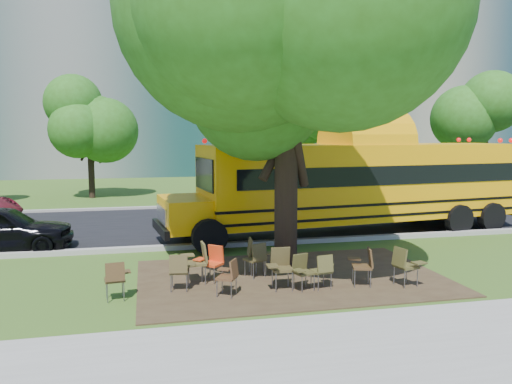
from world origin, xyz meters
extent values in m
plane|color=#36591B|center=(0.00, 0.00, 0.00)|extent=(160.00, 160.00, 0.00)
cube|color=gray|center=(0.00, -5.00, 0.02)|extent=(60.00, 4.00, 0.04)
cube|color=#382819|center=(1.00, -0.50, 0.01)|extent=(7.00, 4.50, 0.03)
cube|color=black|center=(0.00, 7.00, 0.02)|extent=(80.00, 8.00, 0.04)
cube|color=gray|center=(0.00, 3.00, 0.07)|extent=(80.00, 0.25, 0.14)
cube|color=gray|center=(0.00, 11.10, 0.07)|extent=(80.00, 0.25, 0.14)
cube|color=gray|center=(-8.00, 36.00, 11.00)|extent=(38.00, 16.00, 22.00)
cube|color=gray|center=(24.00, 38.00, 12.50)|extent=(30.00, 16.00, 25.00)
cylinder|color=black|center=(-5.00, 16.00, 1.75)|extent=(0.32, 0.32, 3.50)
sphere|color=#275714|center=(-5.00, 16.00, 4.22)|extent=(4.80, 4.80, 4.80)
cylinder|color=black|center=(8.00, 14.00, 2.10)|extent=(0.38, 0.38, 4.20)
sphere|color=#275714|center=(8.00, 14.00, 5.04)|extent=(5.60, 5.60, 5.60)
cylinder|color=black|center=(16.00, 13.00, 1.80)|extent=(0.34, 0.34, 3.60)
sphere|color=#275714|center=(16.00, 13.00, 4.35)|extent=(5.00, 5.00, 5.00)
cylinder|color=black|center=(1.07, 0.21, 1.99)|extent=(0.56, 0.56, 3.98)
sphere|color=#275714|center=(1.07, 0.21, 5.06)|extent=(7.20, 7.20, 7.20)
cube|color=#E89B07|center=(4.93, 4.10, 1.77)|extent=(11.22, 3.84, 2.45)
cube|color=black|center=(5.23, 4.14, 2.05)|extent=(10.63, 3.80, 0.60)
cube|color=#E89B07|center=(-1.15, 3.35, 1.00)|extent=(1.56, 2.34, 0.95)
cube|color=black|center=(4.93, 4.10, 1.15)|extent=(11.24, 3.87, 0.08)
cube|color=black|center=(4.93, 4.10, 0.78)|extent=(11.24, 3.87, 0.08)
cylinder|color=black|center=(-0.57, 2.16, 0.50)|extent=(1.03, 0.42, 1.00)
cylinder|color=black|center=(-0.88, 4.64, 0.50)|extent=(1.03, 0.42, 1.00)
cylinder|color=black|center=(7.97, 3.22, 0.50)|extent=(1.03, 0.42, 1.00)
cylinder|color=black|center=(7.66, 5.70, 0.50)|extent=(1.03, 0.42, 1.00)
cylinder|color=black|center=(9.35, 3.39, 0.50)|extent=(1.03, 0.42, 1.00)
cylinder|color=black|center=(9.05, 5.87, 0.50)|extent=(1.03, 0.42, 1.00)
cube|color=#453018|center=(-2.92, -1.22, 0.42)|extent=(0.44, 0.42, 0.05)
cube|color=#453018|center=(-2.90, -1.39, 0.62)|extent=(0.38, 0.14, 0.37)
cube|color=#453018|center=(-2.71, -1.06, 0.53)|extent=(0.24, 0.29, 0.03)
cylinder|color=slate|center=(-3.10, -1.09, 0.21)|extent=(0.02, 0.02, 0.42)
cylinder|color=slate|center=(-2.74, -1.36, 0.21)|extent=(0.02, 0.02, 0.42)
cube|color=#453B1E|center=(-1.61, -0.94, 0.43)|extent=(0.45, 0.43, 0.05)
cube|color=#453B1E|center=(-1.64, -1.11, 0.64)|extent=(0.39, 0.14, 0.38)
cube|color=#453B1E|center=(-1.37, -0.84, 0.54)|extent=(0.24, 0.29, 0.03)
cylinder|color=slate|center=(-1.75, -0.76, 0.21)|extent=(0.02, 0.02, 0.43)
cylinder|color=slate|center=(-1.48, -1.12, 0.21)|extent=(0.02, 0.02, 0.43)
cube|color=#4C301B|center=(-0.69, -1.54, 0.41)|extent=(0.50, 0.51, 0.05)
cube|color=#4C301B|center=(-0.55, -1.62, 0.61)|extent=(0.25, 0.36, 0.36)
cube|color=#4C301B|center=(-0.70, -1.28, 0.52)|extent=(0.32, 0.30, 0.03)
cylinder|color=slate|center=(-0.90, -1.59, 0.20)|extent=(0.02, 0.02, 0.41)
cylinder|color=slate|center=(-0.48, -1.48, 0.20)|extent=(0.02, 0.02, 0.41)
cube|color=#43391D|center=(0.53, -1.38, 0.47)|extent=(0.45, 0.43, 0.05)
cube|color=#43391D|center=(0.54, -1.19, 0.70)|extent=(0.42, 0.11, 0.42)
cube|color=#43391D|center=(0.28, -1.52, 0.60)|extent=(0.24, 0.30, 0.03)
cylinder|color=slate|center=(0.71, -1.57, 0.24)|extent=(0.03, 0.03, 0.47)
cylinder|color=slate|center=(0.36, -1.20, 0.24)|extent=(0.03, 0.03, 0.47)
cube|color=#494620|center=(1.36, -1.51, 0.41)|extent=(0.44, 0.43, 0.05)
cube|color=#494620|center=(1.39, -1.67, 0.61)|extent=(0.38, 0.15, 0.37)
cube|color=#494620|center=(1.56, -1.34, 0.52)|extent=(0.24, 0.29, 0.03)
cylinder|color=slate|center=(1.18, -1.38, 0.21)|extent=(0.02, 0.02, 0.41)
cylinder|color=slate|center=(1.54, -1.63, 0.21)|extent=(0.02, 0.02, 0.41)
cube|color=#413C1C|center=(0.97, -1.53, 0.41)|extent=(0.47, 0.45, 0.05)
cube|color=#413C1C|center=(0.93, -1.38, 0.61)|extent=(0.37, 0.19, 0.36)
cube|color=#413C1C|center=(0.80, -1.72, 0.52)|extent=(0.26, 0.30, 0.03)
cylinder|color=slate|center=(1.16, -1.64, 0.20)|extent=(0.02, 0.02, 0.41)
cylinder|color=slate|center=(0.78, -1.43, 0.20)|extent=(0.02, 0.02, 0.41)
cube|color=#432E18|center=(2.30, -1.51, 0.45)|extent=(0.50, 0.52, 0.05)
cube|color=#432E18|center=(2.47, -1.56, 0.67)|extent=(0.21, 0.41, 0.40)
cube|color=#432E18|center=(2.24, -1.24, 0.57)|extent=(0.33, 0.29, 0.03)
cylinder|color=slate|center=(2.09, -1.62, 0.22)|extent=(0.02, 0.02, 0.45)
cylinder|color=slate|center=(2.51, -1.39, 0.22)|extent=(0.02, 0.02, 0.45)
cube|color=#44411D|center=(3.24, -1.72, 0.46)|extent=(0.48, 0.50, 0.05)
cube|color=#44411D|center=(3.06, -1.75, 0.69)|extent=(0.17, 0.42, 0.41)
cube|color=#44411D|center=(3.43, -1.93, 0.58)|extent=(0.32, 0.28, 0.03)
cylinder|color=slate|center=(3.38, -1.52, 0.23)|extent=(0.02, 0.02, 0.46)
cylinder|color=slate|center=(3.11, -1.92, 0.23)|extent=(0.02, 0.02, 0.46)
cube|color=brown|center=(-1.22, -0.53, 0.48)|extent=(0.45, 0.47, 0.05)
cube|color=brown|center=(-1.03, -0.52, 0.72)|extent=(0.12, 0.44, 0.43)
cube|color=brown|center=(-1.38, -0.28, 0.61)|extent=(0.31, 0.25, 0.03)
cylinder|color=slate|center=(-1.39, -0.72, 0.24)|extent=(0.03, 0.03, 0.48)
cylinder|color=slate|center=(-1.05, -0.34, 0.24)|extent=(0.03, 0.03, 0.48)
cube|color=red|center=(-0.85, -0.49, 0.43)|extent=(0.55, 0.55, 0.05)
cube|color=red|center=(-0.74, -0.36, 0.64)|extent=(0.35, 0.32, 0.38)
cube|color=red|center=(-1.11, -0.44, 0.55)|extent=(0.33, 0.34, 0.03)
cylinder|color=slate|center=(-0.84, -0.72, 0.22)|extent=(0.02, 0.02, 0.43)
cylinder|color=slate|center=(-0.87, -0.26, 0.22)|extent=(0.02, 0.02, 0.43)
cube|color=#483E1F|center=(0.29, -0.08, 0.46)|extent=(0.44, 0.46, 0.05)
cube|color=#483E1F|center=(0.11, -0.07, 0.68)|extent=(0.13, 0.41, 0.41)
cube|color=#483E1F|center=(0.41, -0.34, 0.58)|extent=(0.30, 0.25, 0.03)
cylinder|color=slate|center=(0.47, 0.08, 0.23)|extent=(0.02, 0.02, 0.46)
cylinder|color=slate|center=(0.10, -0.24, 0.23)|extent=(0.02, 0.02, 0.46)
cube|color=#473D1E|center=(0.17, -0.32, 0.44)|extent=(0.53, 0.52, 0.05)
cube|color=#473D1E|center=(0.24, -0.48, 0.65)|extent=(0.39, 0.25, 0.39)
cube|color=#473D1E|center=(0.33, -0.10, 0.55)|extent=(0.31, 0.34, 0.03)
cylinder|color=slate|center=(-0.05, -0.24, 0.22)|extent=(0.02, 0.02, 0.44)
cylinder|color=slate|center=(0.39, -0.41, 0.22)|extent=(0.02, 0.02, 0.44)
imported|color=black|center=(-6.32, 3.80, 0.67)|extent=(3.99, 1.71, 1.34)
camera|label=1|loc=(-2.28, -11.36, 3.32)|focal=35.00mm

